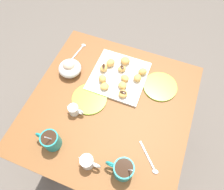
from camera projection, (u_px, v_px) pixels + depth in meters
ground_plane at (110, 145)px, 1.75m from camera, size 8.00×8.00×0.00m
dining_table at (110, 117)px, 1.23m from camera, size 0.85×0.86×0.74m
pastry_plate_square at (119, 76)px, 1.18m from camera, size 0.30×0.30×0.02m
coffee_mug_teal_left at (123, 169)px, 0.90m from camera, size 0.13×0.09×0.14m
coffee_mug_teal_right at (50, 140)px, 0.96m from camera, size 0.12×0.08×0.14m
cream_pitcher_white at (88, 162)px, 0.92m from camera, size 0.10×0.06×0.07m
ice_cream_bowl at (70, 68)px, 1.17m from camera, size 0.13×0.13×0.09m
chocolate_sauce_pitcher at (74, 110)px, 1.06m from camera, size 0.09×0.05×0.06m
saucer_lime_left at (160, 87)px, 1.15m from camera, size 0.19×0.19×0.01m
saucer_lime_right at (89, 99)px, 1.11m from camera, size 0.19×0.19×0.01m
loose_spoon_near_saucer at (150, 161)px, 0.96m from camera, size 0.12×0.12×0.01m
loose_spoon_by_plate at (79, 50)px, 1.28m from camera, size 0.04×0.16×0.01m
beignet_0 at (104, 68)px, 1.18m from camera, size 0.05×0.06×0.03m
chocolate_drizzle_0 at (104, 66)px, 1.17m from camera, size 0.03×0.04×0.00m
beignet_1 at (143, 72)px, 1.17m from camera, size 0.06×0.06×0.04m
beignet_2 at (122, 69)px, 1.18m from camera, size 0.06×0.06×0.03m
chocolate_drizzle_2 at (122, 67)px, 1.16m from camera, size 0.03×0.03×0.00m
beignet_3 at (123, 85)px, 1.12m from camera, size 0.06×0.05×0.03m
beignet_4 at (105, 86)px, 1.12m from camera, size 0.07×0.07×0.03m
beignet_5 at (102, 79)px, 1.14m from camera, size 0.06×0.06×0.04m
beignet_6 at (125, 78)px, 1.15m from camera, size 0.06×0.06×0.03m
beignet_7 at (123, 94)px, 1.10m from camera, size 0.05×0.05×0.03m
chocolate_drizzle_7 at (123, 92)px, 1.09m from camera, size 0.03×0.02×0.00m
beignet_8 at (125, 61)px, 1.20m from camera, size 0.05×0.05×0.04m
beignet_9 at (137, 78)px, 1.14m from camera, size 0.04×0.05×0.04m
beignet_10 at (111, 63)px, 1.19m from camera, size 0.06×0.06×0.04m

